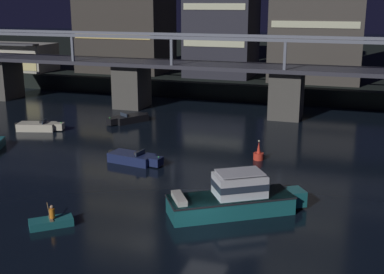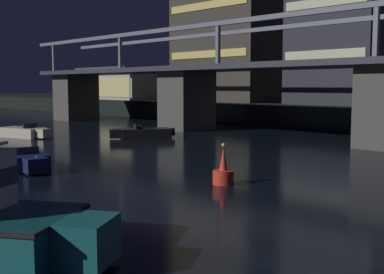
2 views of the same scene
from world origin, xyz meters
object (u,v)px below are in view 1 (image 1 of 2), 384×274
(speedboat_far_left, at_px, (134,158))
(channel_buoy, at_px, (259,154))
(speedboat_near_center, at_px, (39,126))
(waterfront_pavilion, at_px, (17,57))
(river_bridge, at_px, (287,84))
(speedboat_far_center, at_px, (129,119))
(cabin_cruiser_near_left, at_px, (235,198))
(dinghy_with_paddler, at_px, (51,222))

(speedboat_far_left, height_order, channel_buoy, channel_buoy)
(speedboat_far_left, distance_m, channel_buoy, 10.74)
(speedboat_near_center, bearing_deg, waterfront_pavilion, 129.81)
(river_bridge, height_order, speedboat_far_center, river_bridge)
(speedboat_far_left, relative_size, speedboat_far_center, 1.09)
(waterfront_pavilion, distance_m, speedboat_far_center, 35.84)
(river_bridge, bearing_deg, cabin_cruiser_near_left, -88.09)
(speedboat_far_center, xyz_separation_m, dinghy_with_paddler, (7.29, -26.51, -0.14))
(cabin_cruiser_near_left, xyz_separation_m, speedboat_near_center, (-25.01, 14.64, -0.64))
(speedboat_near_center, relative_size, speedboat_far_center, 1.08)
(cabin_cruiser_near_left, bearing_deg, speedboat_far_left, 144.72)
(river_bridge, height_order, speedboat_near_center, river_bridge)
(speedboat_far_left, xyz_separation_m, speedboat_far_center, (-6.84, 13.43, 0.00))
(cabin_cruiser_near_left, bearing_deg, river_bridge, 91.91)
(speedboat_far_left, bearing_deg, river_bridge, 65.79)
(cabin_cruiser_near_left, bearing_deg, waterfront_pavilion, 138.89)
(waterfront_pavilion, relative_size, speedboat_near_center, 2.39)
(waterfront_pavilion, bearing_deg, speedboat_near_center, -50.19)
(waterfront_pavilion, xyz_separation_m, speedboat_near_center, (21.95, -26.33, -4.02))
(cabin_cruiser_near_left, xyz_separation_m, channel_buoy, (-0.79, 11.80, -0.57))
(river_bridge, xyz_separation_m, waterfront_pavilion, (-45.98, 11.91, 0.41))
(river_bridge, distance_m, channel_buoy, 17.62)
(waterfront_pavilion, xyz_separation_m, channel_buoy, (46.16, -29.17, -3.96))
(river_bridge, height_order, waterfront_pavilion, river_bridge)
(channel_buoy, bearing_deg, speedboat_near_center, 173.30)
(waterfront_pavilion, height_order, speedboat_far_center, waterfront_pavilion)
(waterfront_pavilion, bearing_deg, channel_buoy, -32.29)
(waterfront_pavilion, height_order, speedboat_near_center, waterfront_pavilion)
(cabin_cruiser_near_left, xyz_separation_m, speedboat_far_center, (-17.48, 20.96, -0.64))
(waterfront_pavilion, relative_size, cabin_cruiser_near_left, 1.41)
(waterfront_pavilion, bearing_deg, speedboat_far_center, -34.17)
(waterfront_pavilion, bearing_deg, speedboat_far_left, -42.64)
(river_bridge, height_order, cabin_cruiser_near_left, river_bridge)
(speedboat_near_center, bearing_deg, speedboat_far_left, -26.34)
(dinghy_with_paddler, bearing_deg, river_bridge, 75.07)
(speedboat_near_center, distance_m, dinghy_with_paddler, 25.04)
(speedboat_far_left, relative_size, dinghy_with_paddler, 1.94)
(speedboat_far_left, bearing_deg, dinghy_with_paddler, -88.02)
(waterfront_pavilion, bearing_deg, dinghy_with_paddler, -51.68)
(river_bridge, height_order, dinghy_with_paddler, river_bridge)
(speedboat_near_center, bearing_deg, dinghy_with_paddler, -53.73)
(speedboat_far_center, bearing_deg, river_bridge, 26.09)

